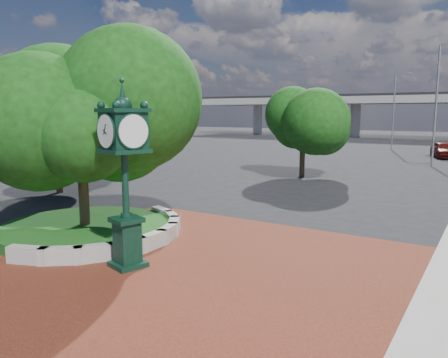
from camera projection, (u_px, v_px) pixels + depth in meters
ground at (198, 259)px, 13.21m from camera, size 200.00×200.00×0.00m
plaza at (177, 268)px, 12.37m from camera, size 12.00×12.00×0.04m
planter_wall at (132, 237)px, 14.59m from camera, size 2.96×6.77×0.54m
grass_bed at (85, 229)px, 15.81m from camera, size 6.10×6.10×0.40m
overpass at (447, 99)px, 70.86m from camera, size 90.00×12.00×7.50m
tree_planter at (81, 132)px, 15.28m from camera, size 5.20×5.20×6.33m
tree_northwest at (56, 118)px, 23.62m from camera, size 5.60×5.60×6.93m
tree_street at (303, 129)px, 29.87m from camera, size 4.40×4.40×5.45m
post_clock at (125, 168)px, 12.06m from camera, size 1.30×1.30×5.23m
parked_car at (444, 150)px, 42.43m from camera, size 3.22×5.03×1.59m
street_lamp_near at (440, 96)px, 34.71m from camera, size 2.18×0.27×9.72m
street_lamp_far at (396, 105)px, 50.59m from camera, size 2.00×0.37×8.90m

